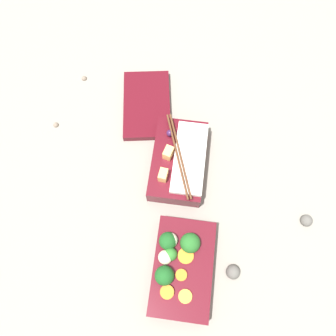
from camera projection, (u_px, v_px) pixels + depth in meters
name	position (u px, v px, depth m)	size (l,w,h in m)	color
ground_plane	(182.00, 220.00, 0.76)	(3.00, 3.00, 0.00)	gray
bento_tray_vegetable	(181.00, 265.00, 0.69)	(0.20, 0.12, 0.08)	#510F19
bento_tray_rice	(179.00, 161.00, 0.78)	(0.21, 0.12, 0.07)	#510F19
bento_lid	(147.00, 105.00, 0.86)	(0.20, 0.12, 0.02)	#510F19
pebble_0	(84.00, 78.00, 0.90)	(0.01, 0.01, 0.01)	#7A6B5B
pebble_1	(233.00, 272.00, 0.71)	(0.03, 0.03, 0.03)	#595651
pebble_2	(56.00, 124.00, 0.85)	(0.01, 0.01, 0.01)	#7A6B5B
pebble_3	(306.00, 221.00, 0.75)	(0.03, 0.03, 0.03)	#595651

